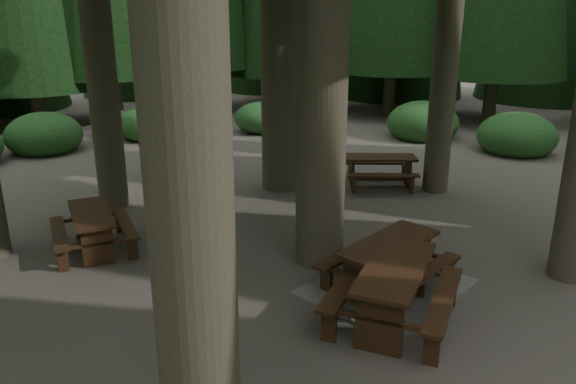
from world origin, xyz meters
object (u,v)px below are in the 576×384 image
picnic_table_a (388,273)px  picnic_table_e (394,285)px  picnic_table_d (380,166)px  picnic_table_b (92,225)px

picnic_table_a → picnic_table_e: (-0.59, -0.79, 0.30)m
picnic_table_d → picnic_table_e: size_ratio=0.86×
picnic_table_e → picnic_table_b: bearing=86.8°
picnic_table_a → picnic_table_b: bearing=116.4°
picnic_table_a → picnic_table_d: (3.48, 4.26, 0.22)m
picnic_table_e → picnic_table_d: bearing=15.7°
picnic_table_d → picnic_table_a: bearing=-96.4°
picnic_table_d → picnic_table_e: 6.48m
picnic_table_a → picnic_table_b: size_ratio=1.51×
picnic_table_d → picnic_table_b: bearing=-144.9°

